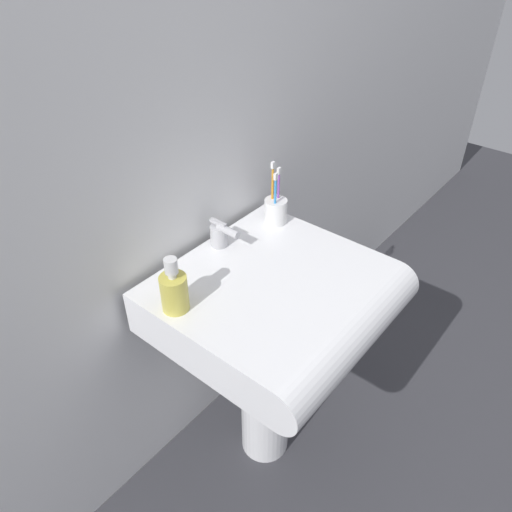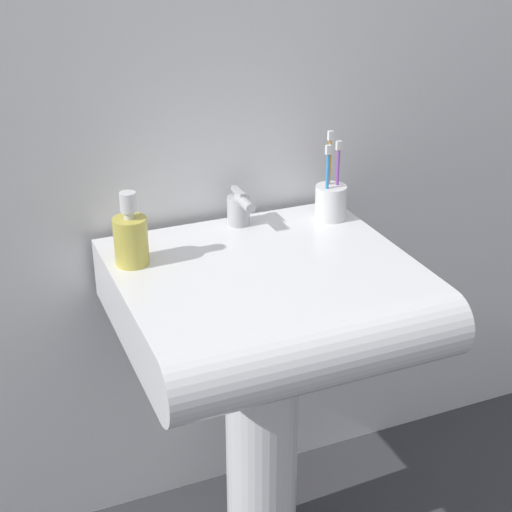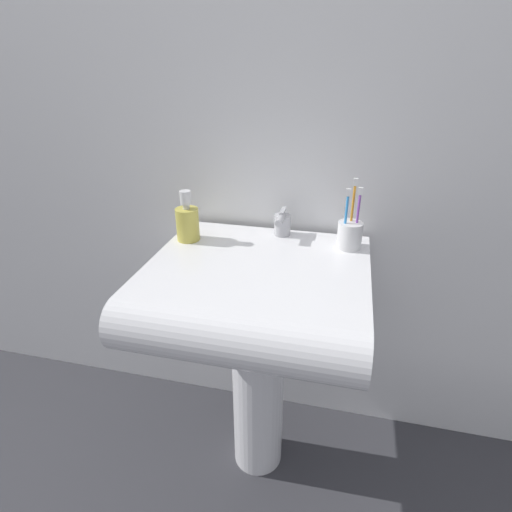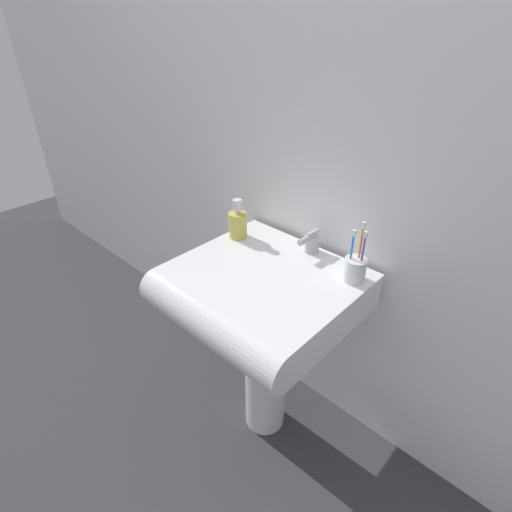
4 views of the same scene
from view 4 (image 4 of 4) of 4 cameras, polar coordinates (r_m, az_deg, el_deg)
name	(u,v)px [view 4 (image 4 of 4)]	position (r m, az deg, el deg)	size (l,w,h in m)	color
ground_plane	(265,418)	(1.83, 1.27, -22.15)	(6.00, 6.00, 0.00)	#38383D
wall_back	(331,114)	(1.33, 10.68, 19.31)	(5.00, 0.05, 2.40)	white
sink_pedestal	(266,367)	(1.59, 1.40, -15.51)	(0.16, 0.16, 0.62)	white
sink_basin	(257,294)	(1.30, 0.12, -5.47)	(0.58, 0.55, 0.13)	white
faucet	(311,242)	(1.39, 7.86, 1.93)	(0.05, 0.10, 0.08)	#B7B7BC
toothbrush_cup	(355,268)	(1.27, 13.95, -1.70)	(0.07, 0.07, 0.20)	white
soap_bottle	(238,223)	(1.47, -2.62, 4.69)	(0.07, 0.07, 0.15)	gold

